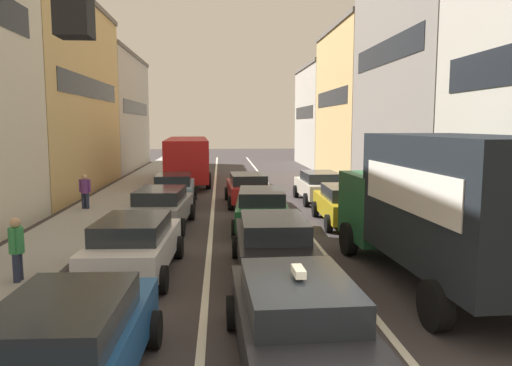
% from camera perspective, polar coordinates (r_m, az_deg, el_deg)
% --- Properties ---
extents(sidewalk_left, '(2.60, 64.00, 0.14)m').
position_cam_1_polar(sidewalk_left, '(26.96, -15.66, -1.31)').
color(sidewalk_left, '#9F9F9F').
rests_on(sidewalk_left, ground).
extents(lane_stripe_left, '(0.16, 60.00, 0.01)m').
position_cam_1_polar(lane_stripe_left, '(26.43, -4.96, -1.38)').
color(lane_stripe_left, silver).
rests_on(lane_stripe_left, ground).
extents(lane_stripe_right, '(0.16, 60.00, 0.01)m').
position_cam_1_polar(lane_stripe_right, '(26.60, 2.38, -1.31)').
color(lane_stripe_right, silver).
rests_on(lane_stripe_right, ground).
extents(building_row_left, '(7.20, 43.90, 14.05)m').
position_cam_1_polar(building_row_left, '(28.49, -26.66, 10.46)').
color(building_row_left, beige).
rests_on(building_row_left, ground).
extents(building_row_right, '(7.20, 43.90, 13.32)m').
position_cam_1_polar(building_row_right, '(29.70, 18.30, 9.85)').
color(building_row_right, '#B2ADA3').
rests_on(building_row_right, ground).
extents(removalist_box_truck, '(2.95, 7.79, 3.58)m').
position_cam_1_polar(removalist_box_truck, '(11.98, 20.74, -2.34)').
color(removalist_box_truck, '#1E5933').
rests_on(removalist_box_truck, ground).
extents(taxi_centre_lane_front, '(2.16, 4.35, 1.66)m').
position_cam_1_polar(taxi_centre_lane_front, '(7.87, 4.76, -15.59)').
color(taxi_centre_lane_front, black).
rests_on(taxi_centre_lane_front, ground).
extents(sedan_left_lane_front, '(2.16, 4.35, 1.49)m').
position_cam_1_polar(sedan_left_lane_front, '(7.50, -21.24, -17.24)').
color(sedan_left_lane_front, '#194C8C').
rests_on(sedan_left_lane_front, ground).
extents(sedan_centre_lane_second, '(2.10, 4.32, 1.49)m').
position_cam_1_polar(sedan_centre_lane_second, '(12.46, 2.02, -7.07)').
color(sedan_centre_lane_second, black).
rests_on(sedan_centre_lane_second, ground).
extents(wagon_left_lane_second, '(2.21, 4.37, 1.49)m').
position_cam_1_polar(wagon_left_lane_second, '(12.73, -14.12, -6.98)').
color(wagon_left_lane_second, silver).
rests_on(wagon_left_lane_second, ground).
extents(hatchback_centre_lane_third, '(2.30, 4.41, 1.49)m').
position_cam_1_polar(hatchback_centre_lane_third, '(17.58, 0.67, -2.95)').
color(hatchback_centre_lane_third, '#19592D').
rests_on(hatchback_centre_lane_third, ground).
extents(sedan_left_lane_third, '(2.29, 4.41, 1.49)m').
position_cam_1_polar(sedan_left_lane_third, '(18.15, -11.07, -2.76)').
color(sedan_left_lane_third, gray).
rests_on(sedan_left_lane_third, ground).
extents(coupe_centre_lane_fourth, '(2.19, 4.36, 1.49)m').
position_cam_1_polar(coupe_centre_lane_fourth, '(23.07, -0.97, -0.59)').
color(coupe_centre_lane_fourth, '#A51E1E').
rests_on(coupe_centre_lane_fourth, ground).
extents(sedan_left_lane_fourth, '(2.16, 4.35, 1.49)m').
position_cam_1_polar(sedan_left_lane_fourth, '(23.31, -9.62, -0.60)').
color(sedan_left_lane_fourth, '#759EB7').
rests_on(sedan_left_lane_fourth, ground).
extents(sedan_right_lane_behind_truck, '(2.18, 4.36, 1.49)m').
position_cam_1_polar(sedan_right_lane_behind_truck, '(18.86, 10.51, -2.39)').
color(sedan_right_lane_behind_truck, '#B29319').
rests_on(sedan_right_lane_behind_truck, ground).
extents(wagon_right_lane_far, '(2.10, 4.32, 1.49)m').
position_cam_1_polar(wagon_right_lane_far, '(24.11, 7.48, -0.32)').
color(wagon_right_lane_far, beige).
rests_on(wagon_right_lane_far, ground).
extents(bus_mid_queue_primary, '(3.20, 10.61, 2.90)m').
position_cam_1_polar(bus_mid_queue_primary, '(31.75, -8.08, 3.15)').
color(bus_mid_queue_primary, '#B21919').
rests_on(bus_mid_queue_primary, ground).
extents(pedestrian_near_kerb, '(0.34, 0.54, 1.66)m').
position_cam_1_polar(pedestrian_near_kerb, '(12.71, -26.34, -6.83)').
color(pedestrian_near_kerb, '#262D47').
rests_on(pedestrian_near_kerb, ground).
extents(pedestrian_far_sidewalk, '(0.53, 0.34, 1.66)m').
position_cam_1_polar(pedestrian_far_sidewalk, '(22.40, -19.48, -0.82)').
color(pedestrian_far_sidewalk, '#262D47').
rests_on(pedestrian_far_sidewalk, ground).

